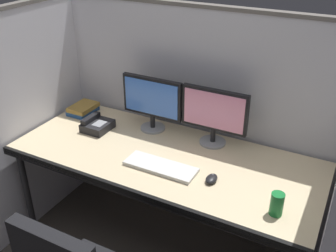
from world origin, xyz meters
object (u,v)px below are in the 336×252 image
Objects in this scene: computer_mouse at (212,179)px; keyboard_main at (161,167)px; soda_can at (277,204)px; desk_phone at (97,125)px; monitor_left at (152,100)px; monitor_right at (214,113)px; book_stack at (83,109)px; desk at (163,163)px.

keyboard_main is at bearing -176.50° from computer_mouse.
keyboard_main is 3.52× the size of soda_can.
desk_phone is (-1.30, 0.29, -0.03)m from soda_can.
monitor_left is 1.09m from soda_can.
monitor_right is 1.00× the size of keyboard_main.
soda_can reaches higher than desk_phone.
keyboard_main is 1.98× the size of book_stack.
book_stack is at bearing 156.78° from keyboard_main.
monitor_right is 2.26× the size of desk_phone.
monitor_right is 1.04m from book_stack.
computer_mouse is at bearing -68.71° from monitor_right.
soda_can is at bearing -15.51° from desk.
soda_can is at bearing -15.11° from computer_mouse.
book_stack is (-1.02, -0.04, -0.18)m from monitor_right.
desk is 0.85m from book_stack.
computer_mouse is at bearing -11.70° from desk_phone.
desk_phone is (0.25, -0.16, -0.00)m from book_stack.
soda_can is at bearing -26.28° from monitor_left.
keyboard_main is at bearing -68.25° from desk.
desk_phone is (-0.57, 0.09, 0.08)m from desk.
desk_phone is at bearing 167.30° from soda_can.
book_stack is at bearing 163.34° from computer_mouse.
soda_can is (0.38, -0.10, 0.04)m from computer_mouse.
desk is at bearing -125.81° from monitor_right.
computer_mouse is at bearing -32.54° from monitor_left.
monitor_right is at bearing 137.24° from soda_can.
book_stack is at bearing 163.02° from desk.
keyboard_main is (0.28, -0.40, -0.20)m from monitor_left.
desk_phone is at bearing 171.06° from desk.
soda_can is at bearing -12.70° from desk_phone.
computer_mouse is 1.22m from book_stack.
computer_mouse is (0.36, -0.10, 0.07)m from desk.
book_stack is at bearing 163.72° from soda_can.
desk is 4.42× the size of monitor_left.
monitor_left is at bearing 130.16° from desk.
desk_phone is at bearing -32.84° from book_stack.
monitor_right is at bearing 1.67° from monitor_left.
keyboard_main is 0.70m from soda_can.
keyboard_main is 0.94m from book_stack.
book_stack is at bearing -177.44° from monitor_left.
desk is at bearing -8.94° from desk_phone.
desk is 15.57× the size of soda_can.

